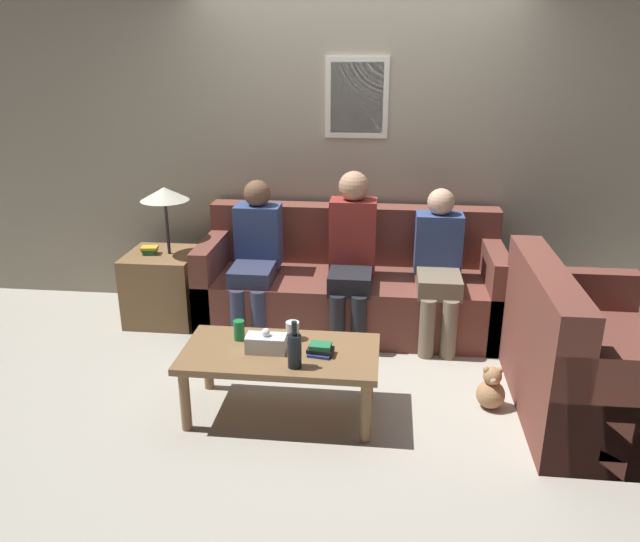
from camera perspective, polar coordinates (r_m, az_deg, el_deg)
ground_plane at (r=4.51m, az=2.32°, el=-7.46°), size 16.00×16.00×0.00m
wall_back at (r=5.01m, az=3.32°, el=11.03°), size 9.00×0.08×2.60m
couch_main at (r=4.84m, az=2.80°, el=-1.45°), size 2.26×0.84×0.89m
couch_side at (r=4.02m, az=23.02°, el=-7.77°), size 0.84×1.33×0.89m
coffee_table at (r=3.67m, az=-3.64°, el=-8.03°), size 1.14×0.58×0.41m
side_table_with_lamp at (r=5.07m, az=-14.06°, el=-0.76°), size 0.53×0.53×1.08m
wine_bottle at (r=3.42m, az=-2.34°, el=-7.22°), size 0.08×0.08×0.27m
drinking_glass at (r=3.75m, az=-2.52°, el=-5.46°), size 0.08×0.08×0.11m
book_stack at (r=3.58m, az=0.04°, el=-7.19°), size 0.16×0.14×0.07m
soda_can at (r=3.77m, az=-7.40°, el=-5.39°), size 0.07×0.07×0.12m
tissue_box at (r=3.62m, az=-4.94°, el=-6.59°), size 0.23×0.12×0.15m
person_left at (r=4.70m, az=-5.90°, el=1.75°), size 0.34×0.61×1.14m
person_middle at (r=4.56m, az=2.93°, el=1.94°), size 0.34×0.58×1.23m
person_right at (r=4.59m, az=10.79°, el=0.87°), size 0.34×0.62×1.11m
teddy_bear at (r=3.97m, az=15.36°, el=-10.44°), size 0.17×0.17×0.27m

